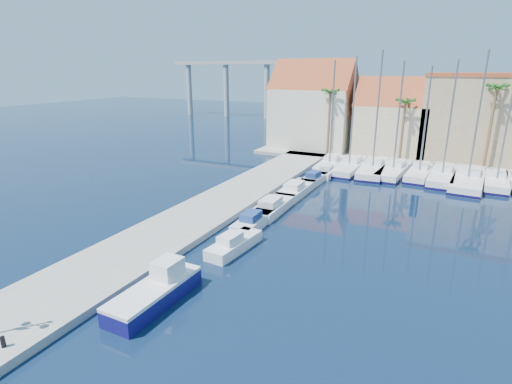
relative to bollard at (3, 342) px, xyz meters
The scene contains 26 objects.
ground 8.89m from the bollard, 37.13° to the left, with size 260.00×260.00×0.00m, color black.
quay_west 18.95m from the bollard, 95.87° to the left, with size 6.00×77.00×0.50m, color gray.
shore_north 56.01m from the bollard, 72.26° to the left, with size 54.00×16.00×0.50m, color gray.
bollard is the anchor object (origin of this frame).
fishing_boat 7.31m from the bollard, 63.21° to the left, with size 2.16×6.10×2.12m.
motorboat_west_0 14.72m from the bollard, 74.57° to the left, with size 2.12×5.23×1.40m.
motorboat_west_1 19.10m from the bollard, 80.40° to the left, with size 1.80×5.43×1.40m.
motorboat_west_2 23.14m from the bollard, 82.22° to the left, with size 2.16×6.58×1.40m.
motorboat_west_3 29.04m from the bollard, 83.76° to the left, with size 2.23×6.82×1.40m.
motorboat_west_4 34.03m from the bollard, 84.04° to the left, with size 2.02×5.42×1.40m.
motorboat_west_5 37.76m from the bollard, 84.04° to the left, with size 1.79×5.47×1.40m.
sailboat_0 41.42m from the bollard, 85.50° to the left, with size 2.73×9.12×13.48m.
sailboat_1 41.82m from the bollard, 81.97° to the left, with size 3.05×10.33×13.88m.
sailboat_2 42.45m from the bollard, 78.23° to the left, with size 3.50×10.99×14.56m.
sailboat_3 43.11m from the bollard, 74.97° to the left, with size 3.51×10.34×13.32m.
sailboat_4 44.08m from the bollard, 71.32° to the left, with size 2.97×9.00×12.81m.
sailboat_5 44.83m from the bollard, 68.25° to the left, with size 3.10×10.51×13.45m.
sailboat_6 45.35m from the bollard, 64.80° to the left, with size 4.14×12.12×14.38m.
sailboat_7 46.94m from the bollard, 61.94° to the left, with size 2.86×9.02×12.32m.
building_0 52.74m from the bollard, 93.21° to the left, with size 12.30×9.00×13.50m.
building_1 53.32m from the bollard, 80.18° to the left, with size 10.30×8.00×11.00m.
building_2 57.26m from the bollard, 69.39° to the left, with size 14.20×10.20×11.50m.
palm_0 48.08m from the bollard, 88.72° to the left, with size 2.60×2.60×10.15m.
palm_1 49.18m from the bollard, 76.85° to the left, with size 2.60×2.60×9.15m.
palm_2 52.64m from the bollard, 66.02° to the left, with size 2.60×2.60×11.15m.
viaduct 93.51m from the bollard, 110.13° to the left, with size 48.00×2.20×14.45m.
Camera 1 is at (9.74, -13.91, 12.45)m, focal length 28.00 mm.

